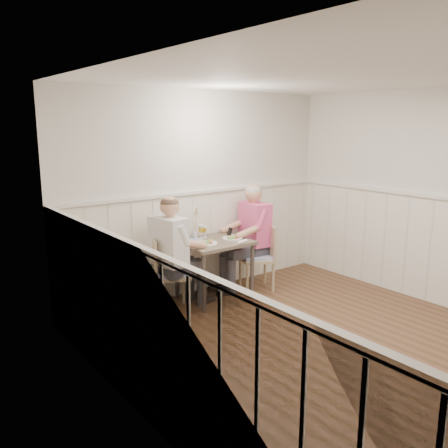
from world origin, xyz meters
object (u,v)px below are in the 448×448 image
(chair_right, at_px, (261,255))
(beer_bottle, at_px, (185,233))
(man_in_pink, at_px, (252,244))
(grass_vase, at_px, (195,224))
(chair_left, at_px, (166,271))
(diner_cream, at_px, (172,264))
(dining_table, at_px, (214,249))

(chair_right, bearing_deg, beer_bottle, 160.67)
(man_in_pink, xyz_separation_m, grass_vase, (-0.79, 0.19, 0.34))
(beer_bottle, bearing_deg, chair_left, -150.24)
(chair_right, xyz_separation_m, grass_vase, (-0.83, 0.33, 0.47))
(diner_cream, distance_m, grass_vase, 0.70)
(man_in_pink, bearing_deg, chair_right, -73.38)
(chair_left, relative_size, grass_vase, 2.11)
(grass_vase, bearing_deg, man_in_pink, -13.82)
(chair_right, distance_m, diner_cream, 1.36)
(chair_left, distance_m, grass_vase, 0.76)
(chair_left, xyz_separation_m, diner_cream, (0.05, -0.06, 0.10))
(man_in_pink, relative_size, beer_bottle, 6.76)
(beer_bottle, bearing_deg, man_in_pink, -12.52)
(chair_left, xyz_separation_m, grass_vase, (0.57, 0.23, 0.45))
(chair_left, distance_m, man_in_pink, 1.36)
(dining_table, distance_m, beer_bottle, 0.42)
(chair_right, relative_size, grass_vase, 2.05)
(chair_left, height_order, grass_vase, grass_vase)
(dining_table, xyz_separation_m, chair_left, (-0.70, 0.01, -0.16))
(man_in_pink, distance_m, beer_bottle, 0.98)
(chair_left, bearing_deg, man_in_pink, 1.58)
(dining_table, height_order, man_in_pink, man_in_pink)
(man_in_pink, bearing_deg, chair_left, -178.42)
(dining_table, relative_size, chair_right, 0.96)
(chair_left, bearing_deg, chair_right, -3.94)
(diner_cream, bearing_deg, chair_right, -1.35)
(chair_right, height_order, beer_bottle, beer_bottle)
(chair_right, height_order, chair_left, chair_left)
(man_in_pink, relative_size, diner_cream, 1.01)
(chair_right, relative_size, diner_cream, 0.62)
(beer_bottle, bearing_deg, grass_vase, -5.19)
(diner_cream, height_order, beer_bottle, diner_cream)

